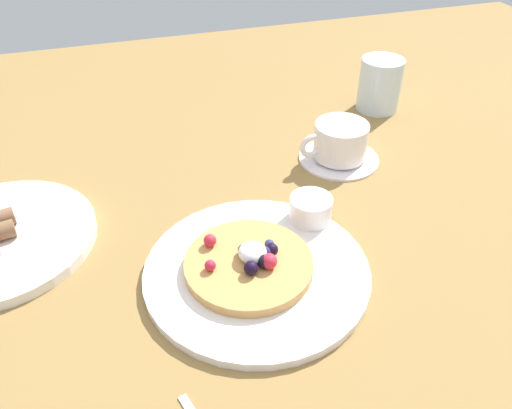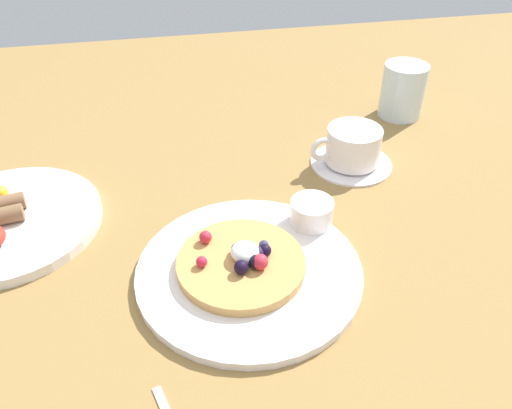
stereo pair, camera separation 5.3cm
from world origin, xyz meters
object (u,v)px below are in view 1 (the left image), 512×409
at_px(syrup_ramekin, 311,208).
at_px(water_glass, 380,84).
at_px(pancake_plate, 257,271).
at_px(coffee_cup, 340,140).
at_px(coffee_saucer, 339,157).

height_order(syrup_ramekin, water_glass, water_glass).
distance_m(pancake_plate, coffee_cup, 0.28).
bearing_deg(water_glass, coffee_cup, -135.62).
bearing_deg(coffee_saucer, syrup_ramekin, -127.81).
bearing_deg(coffee_cup, coffee_saucer, 6.55).
relative_size(coffee_saucer, water_glass, 1.33).
height_order(coffee_cup, water_glass, water_glass).
relative_size(coffee_saucer, coffee_cup, 1.12).
bearing_deg(water_glass, pancake_plate, -134.94).
bearing_deg(coffee_cup, pancake_plate, -134.47).
height_order(pancake_plate, water_glass, water_glass).
relative_size(pancake_plate, coffee_cup, 2.37).
bearing_deg(water_glass, syrup_ramekin, -131.85).
height_order(pancake_plate, coffee_cup, coffee_cup).
xyz_separation_m(syrup_ramekin, coffee_saucer, (0.10, 0.13, -0.02)).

